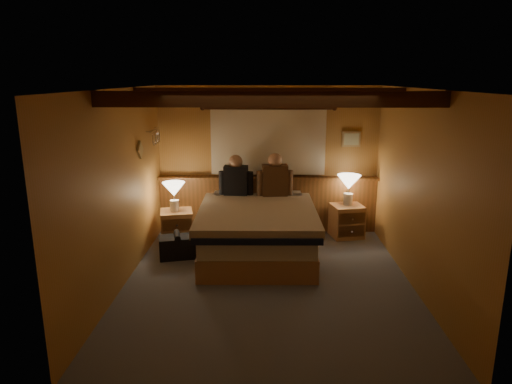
{
  "coord_description": "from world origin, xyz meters",
  "views": [
    {
      "loc": [
        -0.03,
        -5.33,
        2.53
      ],
      "look_at": [
        -0.16,
        0.4,
        1.08
      ],
      "focal_mm": 32.0,
      "sensor_mm": 36.0,
      "label": 1
    }
  ],
  "objects_px": {
    "person_right": "(275,178)",
    "duffel_bag": "(178,246)",
    "nightstand_left": "(177,227)",
    "lamp_right": "(349,184)",
    "nightstand_right": "(347,221)",
    "lamp_left": "(174,191)",
    "person_left": "(236,178)",
    "bed": "(257,230)"
  },
  "relations": [
    {
      "from": "person_right",
      "to": "nightstand_right",
      "type": "bearing_deg",
      "value": -0.08
    },
    {
      "from": "lamp_right",
      "to": "duffel_bag",
      "type": "xyz_separation_m",
      "value": [
        -2.59,
        -0.98,
        -0.71
      ]
    },
    {
      "from": "duffel_bag",
      "to": "nightstand_right",
      "type": "bearing_deg",
      "value": 5.83
    },
    {
      "from": "lamp_left",
      "to": "bed",
      "type": "bearing_deg",
      "value": -18.74
    },
    {
      "from": "lamp_right",
      "to": "duffel_bag",
      "type": "height_order",
      "value": "lamp_right"
    },
    {
      "from": "nightstand_right",
      "to": "duffel_bag",
      "type": "relative_size",
      "value": 0.97
    },
    {
      "from": "lamp_right",
      "to": "person_right",
      "type": "height_order",
      "value": "person_right"
    },
    {
      "from": "person_left",
      "to": "duffel_bag",
      "type": "bearing_deg",
      "value": -130.1
    },
    {
      "from": "nightstand_left",
      "to": "duffel_bag",
      "type": "height_order",
      "value": "nightstand_left"
    },
    {
      "from": "bed",
      "to": "lamp_left",
      "type": "bearing_deg",
      "value": 160.3
    },
    {
      "from": "nightstand_left",
      "to": "nightstand_right",
      "type": "xyz_separation_m",
      "value": [
        2.69,
        0.38,
        0.0
      ]
    },
    {
      "from": "nightstand_left",
      "to": "nightstand_right",
      "type": "height_order",
      "value": "same"
    },
    {
      "from": "person_right",
      "to": "duffel_bag",
      "type": "xyz_separation_m",
      "value": [
        -1.4,
        -0.82,
        -0.83
      ]
    },
    {
      "from": "nightstand_left",
      "to": "nightstand_right",
      "type": "distance_m",
      "value": 2.72
    },
    {
      "from": "lamp_left",
      "to": "person_right",
      "type": "distance_m",
      "value": 1.57
    },
    {
      "from": "person_right",
      "to": "duffel_bag",
      "type": "relative_size",
      "value": 1.2
    },
    {
      "from": "lamp_right",
      "to": "person_right",
      "type": "bearing_deg",
      "value": -172.66
    },
    {
      "from": "person_right",
      "to": "duffel_bag",
      "type": "distance_m",
      "value": 1.83
    },
    {
      "from": "nightstand_right",
      "to": "lamp_right",
      "type": "xyz_separation_m",
      "value": [
        0.01,
        0.04,
        0.61
      ]
    },
    {
      "from": "lamp_right",
      "to": "lamp_left",
      "type": "bearing_deg",
      "value": -171.24
    },
    {
      "from": "nightstand_left",
      "to": "person_right",
      "type": "height_order",
      "value": "person_right"
    },
    {
      "from": "lamp_left",
      "to": "person_right",
      "type": "bearing_deg",
      "value": 9.85
    },
    {
      "from": "nightstand_right",
      "to": "nightstand_left",
      "type": "bearing_deg",
      "value": 176.07
    },
    {
      "from": "lamp_right",
      "to": "bed",
      "type": "bearing_deg",
      "value": -149.39
    },
    {
      "from": "nightstand_left",
      "to": "person_left",
      "type": "relative_size",
      "value": 0.85
    },
    {
      "from": "lamp_right",
      "to": "person_left",
      "type": "distance_m",
      "value": 1.8
    },
    {
      "from": "bed",
      "to": "duffel_bag",
      "type": "distance_m",
      "value": 1.17
    },
    {
      "from": "bed",
      "to": "nightstand_left",
      "type": "distance_m",
      "value": 1.33
    },
    {
      "from": "nightstand_left",
      "to": "lamp_right",
      "type": "distance_m",
      "value": 2.8
    },
    {
      "from": "duffel_bag",
      "to": "person_left",
      "type": "bearing_deg",
      "value": 33.05
    },
    {
      "from": "bed",
      "to": "lamp_right",
      "type": "height_order",
      "value": "lamp_right"
    },
    {
      "from": "lamp_right",
      "to": "nightstand_left",
      "type": "bearing_deg",
      "value": -171.17
    },
    {
      "from": "lamp_left",
      "to": "person_right",
      "type": "relative_size",
      "value": 0.65
    },
    {
      "from": "lamp_right",
      "to": "person_left",
      "type": "xyz_separation_m",
      "value": [
        -1.8,
        -0.12,
        0.11
      ]
    },
    {
      "from": "lamp_left",
      "to": "lamp_right",
      "type": "relative_size",
      "value": 0.92
    },
    {
      "from": "person_left",
      "to": "lamp_right",
      "type": "bearing_deg",
      "value": 6.47
    },
    {
      "from": "nightstand_right",
      "to": "lamp_left",
      "type": "height_order",
      "value": "lamp_left"
    },
    {
      "from": "bed",
      "to": "nightstand_left",
      "type": "relative_size",
      "value": 3.82
    },
    {
      "from": "bed",
      "to": "duffel_bag",
      "type": "bearing_deg",
      "value": -174.81
    },
    {
      "from": "lamp_left",
      "to": "person_left",
      "type": "height_order",
      "value": "person_left"
    },
    {
      "from": "lamp_left",
      "to": "person_left",
      "type": "xyz_separation_m",
      "value": [
        0.93,
        0.3,
        0.13
      ]
    },
    {
      "from": "lamp_right",
      "to": "person_left",
      "type": "relative_size",
      "value": 0.74
    }
  ]
}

